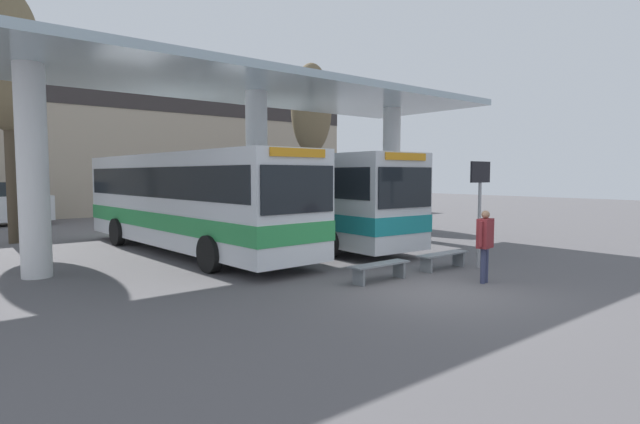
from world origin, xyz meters
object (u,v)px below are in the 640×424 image
poplar_tree_behind_right (311,110)px  parked_car_street (1,205)px  transit_bus_left_bay (188,198)px  waiting_bench_near_pillar (443,257)px  poplar_tree_behind_left (6,61)px  waiting_bench_mid_platform (380,268)px  info_sign_platform (480,193)px  transit_bus_center_bay (300,196)px  pedestrian_waiting (485,239)px

poplar_tree_behind_right → parked_car_street: (-15.28, 6.90, -5.51)m
transit_bus_left_bay → parked_car_street: (-3.80, 14.55, -0.78)m
waiting_bench_near_pillar → poplar_tree_behind_left: (-8.61, 14.06, 6.71)m
waiting_bench_mid_platform → poplar_tree_behind_left: poplar_tree_behind_left is taller
waiting_bench_mid_platform → poplar_tree_behind_right: bearing=57.1°
transit_bus_left_bay → info_sign_platform: size_ratio=4.01×
transit_bus_left_bay → transit_bus_center_bay: transit_bus_left_bay is taller
waiting_bench_mid_platform → waiting_bench_near_pillar: bearing=0.0°
transit_bus_left_bay → poplar_tree_behind_left: (-4.35, 6.52, 5.17)m
transit_bus_left_bay → transit_bus_center_bay: 4.45m
parked_car_street → waiting_bench_mid_platform: bearing=-78.4°
waiting_bench_near_pillar → waiting_bench_mid_platform: same height
info_sign_platform → transit_bus_left_bay: bearing=122.7°
info_sign_platform → poplar_tree_behind_right: poplar_tree_behind_right is taller
pedestrian_waiting → poplar_tree_behind_right: bearing=55.1°
waiting_bench_near_pillar → pedestrian_waiting: size_ratio=1.02×
poplar_tree_behind_left → transit_bus_left_bay: bearing=-56.3°
transit_bus_left_bay → poplar_tree_behind_left: poplar_tree_behind_left is taller
pedestrian_waiting → poplar_tree_behind_left: bearing=106.7°
transit_bus_center_bay → poplar_tree_behind_right: 11.83m
transit_bus_left_bay → pedestrian_waiting: bearing=108.8°
pedestrian_waiting → waiting_bench_near_pillar: bearing=58.5°
transit_bus_left_bay → waiting_bench_mid_platform: size_ratio=6.75×
waiting_bench_near_pillar → info_sign_platform: info_sign_platform is taller
poplar_tree_behind_left → poplar_tree_behind_right: poplar_tree_behind_left is taller
poplar_tree_behind_left → waiting_bench_mid_platform: bearing=-66.8°
waiting_bench_near_pillar → parked_car_street: size_ratio=0.39×
info_sign_platform → parked_car_street: (-9.00, 22.64, -1.07)m
info_sign_platform → poplar_tree_behind_left: 18.11m
transit_bus_center_bay → info_sign_platform: 7.57m
waiting_bench_near_pillar → info_sign_platform: bearing=-30.0°
waiting_bench_mid_platform → poplar_tree_behind_left: (-6.02, 14.06, 6.71)m
waiting_bench_near_pillar → parked_car_street: bearing=110.0°
pedestrian_waiting → poplar_tree_behind_left: poplar_tree_behind_left is taller
waiting_bench_near_pillar → info_sign_platform: size_ratio=0.60×
transit_bus_left_bay → waiting_bench_near_pillar: (4.27, -7.55, -1.54)m
poplar_tree_behind_right → waiting_bench_mid_platform: bearing=-122.9°
transit_bus_center_bay → parked_car_street: size_ratio=2.42×
transit_bus_left_bay → waiting_bench_mid_platform: (1.68, -7.55, -1.54)m
transit_bus_center_bay → parked_car_street: 17.21m
transit_bus_left_bay → pedestrian_waiting: transit_bus_left_bay is taller
poplar_tree_behind_right → info_sign_platform: bearing=-111.8°
transit_bus_center_bay → parked_car_street: (-8.21, 15.11, -0.76)m
poplar_tree_behind_left → parked_car_street: bearing=86.1°
pedestrian_waiting → poplar_tree_behind_right: poplar_tree_behind_right is taller
transit_bus_left_bay → waiting_bench_mid_platform: transit_bus_left_bay is taller
waiting_bench_near_pillar → waiting_bench_mid_platform: size_ratio=1.02×
transit_bus_left_bay → pedestrian_waiting: (3.56, -9.32, -0.78)m
parked_car_street → poplar_tree_behind_left: bearing=-96.3°
transit_bus_left_bay → poplar_tree_behind_left: size_ratio=1.24×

